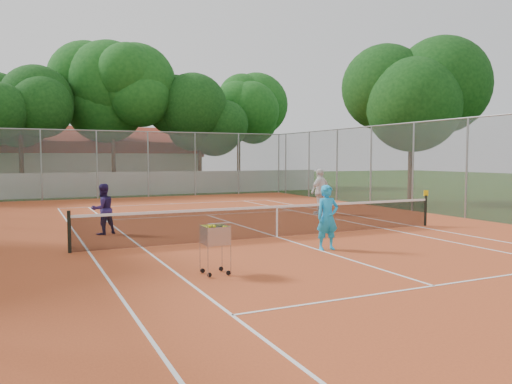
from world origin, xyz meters
name	(u,v)px	position (x,y,z in m)	size (l,w,h in m)	color
ground	(277,238)	(0.00, 0.00, 0.00)	(120.00, 120.00, 0.00)	black
court_pad	(277,237)	(0.00, 0.00, 0.01)	(18.00, 34.00, 0.02)	#BB4D24
court_lines	(277,237)	(0.00, 0.00, 0.02)	(10.98, 23.78, 0.01)	white
tennis_net	(277,221)	(0.00, 0.00, 0.51)	(11.88, 0.10, 0.98)	black
perimeter_fence	(277,172)	(0.00, 0.00, 2.00)	(18.00, 34.00, 4.00)	slate
boundary_wall	(141,183)	(0.00, 19.00, 0.75)	(26.00, 0.30, 1.50)	white
clubhouse	(90,160)	(-2.00, 29.00, 2.20)	(16.40, 9.00, 4.40)	beige
tropical_trees	(131,120)	(0.00, 22.00, 5.00)	(29.00, 19.00, 10.00)	black
player_near	(327,217)	(0.23, -2.41, 0.87)	(0.62, 0.41, 1.70)	#1BA4EB
player_far_left	(103,209)	(-4.71, 2.78, 0.82)	(0.78, 0.61, 1.60)	#261A4E
player_far_right	(320,191)	(4.50, 4.63, 0.99)	(1.14, 0.47, 1.94)	white
ball_hopper	(215,248)	(-3.41, -3.78, 0.58)	(0.54, 0.54, 1.12)	#AAAAB0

